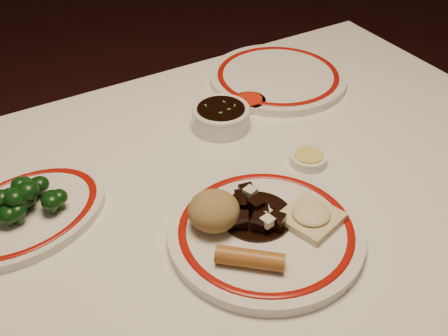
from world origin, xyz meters
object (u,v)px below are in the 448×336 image
fried_wonton (311,216)px  broccoli_pile (21,198)px  broccoli_plate (24,214)px  stirfry_heap (255,212)px  main_plate (266,233)px  spring_roll (250,258)px  dining_table (244,242)px  soy_bowl (221,118)px  rice_mound (214,211)px

fried_wonton → broccoli_pile: broccoli_pile is taller
broccoli_plate → broccoli_pile: bearing=56.4°
stirfry_heap → broccoli_plate: (-0.29, 0.19, -0.02)m
main_plate → broccoli_plate: (-0.29, 0.22, -0.00)m
spring_roll → stirfry_heap: 0.09m
dining_table → spring_roll: (-0.08, -0.13, 0.12)m
broccoli_plate → broccoli_pile: 0.03m
spring_roll → soy_bowl: spring_roll is taller
dining_table → broccoli_pile: broccoli_pile is taller
rice_mound → dining_table: bearing=25.2°
rice_mound → stirfry_heap: rice_mound is taller
spring_roll → stirfry_heap: bearing=3.7°
dining_table → stirfry_heap: bearing=-108.1°
broccoli_plate → broccoli_pile: size_ratio=2.15×
main_plate → broccoli_plate: bearing=142.8°
dining_table → soy_bowl: size_ratio=11.25×
stirfry_heap → broccoli_plate: stirfry_heap is taller
main_plate → broccoli_plate: size_ratio=1.12×
dining_table → fried_wonton: size_ratio=12.44×
spring_roll → soy_bowl: (0.15, 0.33, -0.01)m
stirfry_heap → soy_bowl: (0.09, 0.26, -0.01)m
broccoli_pile → broccoli_plate: bearing=-123.6°
fried_wonton → stirfry_heap: stirfry_heap is taller
dining_table → main_plate: size_ratio=3.47×
dining_table → fried_wonton: bearing=-65.2°
spring_roll → broccoli_pile: bearing=82.2°
main_plate → broccoli_pile: bearing=142.3°
broccoli_pile → dining_table: bearing=-24.5°
broccoli_plate → soy_bowl: 0.39m
dining_table → rice_mound: (-0.08, -0.04, 0.14)m
rice_mound → stirfry_heap: 0.06m
spring_roll → rice_mound: bearing=42.8°
fried_wonton → soy_bowl: bearing=85.2°
main_plate → spring_roll: 0.08m
dining_table → main_plate: (-0.02, -0.08, 0.10)m
rice_mound → soy_bowl: bearing=57.4°
fried_wonton → soy_bowl: 0.31m
soy_bowl → rice_mound: bearing=-122.6°
spring_roll → broccoli_pile: 0.36m
rice_mound → stirfry_heap: bearing=-16.9°
main_plate → fried_wonton: size_ratio=3.58×
broccoli_pile → spring_roll: bearing=-49.2°
main_plate → fried_wonton: (0.07, -0.02, 0.02)m
dining_table → soy_bowl: soy_bowl is taller
dining_table → broccoli_plate: 0.36m
fried_wonton → broccoli_plate: fried_wonton is taller
dining_table → main_plate: 0.13m
rice_mound → broccoli_plate: rice_mound is taller
stirfry_heap → broccoli_pile: size_ratio=0.75×
broccoli_pile → soy_bowl: bearing=8.9°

